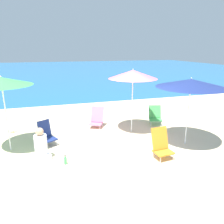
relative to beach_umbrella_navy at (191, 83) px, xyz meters
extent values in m
plane|color=beige|center=(-2.42, -0.14, -1.95)|extent=(60.00, 60.00, 0.00)
cube|color=#23669E|center=(-2.42, 26.25, -1.95)|extent=(60.00, 40.00, 0.01)
cylinder|color=white|center=(0.00, 0.00, -1.04)|extent=(0.04, 0.04, 1.83)
cone|color=navy|center=(0.00, 0.00, 0.00)|extent=(2.07, 2.07, 0.25)
sphere|color=white|center=(0.00, 0.00, 0.15)|extent=(0.04, 0.04, 0.04)
cylinder|color=white|center=(-5.28, 1.16, -0.97)|extent=(0.04, 0.04, 1.96)
cone|color=#47B756|center=(-5.28, 1.16, 0.12)|extent=(1.69, 1.69, 0.23)
sphere|color=white|center=(-5.28, 1.16, 0.25)|extent=(0.04, 0.04, 0.04)
cylinder|color=white|center=(-1.23, 1.51, -0.98)|extent=(0.04, 0.04, 1.94)
cone|color=pink|center=(-1.23, 1.51, 0.14)|extent=(1.69, 1.69, 0.29)
sphere|color=white|center=(-1.23, 1.51, 0.31)|extent=(0.04, 0.04, 0.04)
cylinder|color=silver|center=(-0.29, 1.84, -1.85)|extent=(0.02, 0.02, 0.20)
cylinder|color=silver|center=(0.10, 1.71, -1.85)|extent=(0.02, 0.02, 0.20)
cylinder|color=silver|center=(-0.18, 2.18, -1.85)|extent=(0.02, 0.02, 0.20)
cylinder|color=silver|center=(0.21, 2.06, -1.85)|extent=(0.02, 0.02, 0.20)
cube|color=#47B756|center=(-0.04, 1.95, -1.74)|extent=(0.59, 0.56, 0.04)
cube|color=#47B756|center=(0.03, 2.15, -1.47)|extent=(0.53, 0.35, 0.48)
cylinder|color=silver|center=(-2.66, 2.22, -1.88)|extent=(0.02, 0.02, 0.15)
cylinder|color=silver|center=(-2.30, 2.02, -1.88)|extent=(0.02, 0.02, 0.15)
cylinder|color=silver|center=(-2.49, 2.53, -1.88)|extent=(0.02, 0.02, 0.15)
cylinder|color=silver|center=(-2.13, 2.32, -1.88)|extent=(0.02, 0.02, 0.15)
cube|color=pink|center=(-2.39, 2.27, -1.79)|extent=(0.62, 0.60, 0.04)
cube|color=pink|center=(-2.29, 2.45, -1.47)|extent=(0.54, 0.45, 0.58)
cylinder|color=silver|center=(-1.36, -0.87, -1.86)|extent=(0.02, 0.02, 0.19)
cylinder|color=silver|center=(-0.94, -0.82, -1.86)|extent=(0.02, 0.02, 0.19)
cylinder|color=silver|center=(-1.40, -0.52, -1.86)|extent=(0.02, 0.02, 0.19)
cylinder|color=silver|center=(-0.98, -0.48, -1.86)|extent=(0.02, 0.02, 0.19)
cube|color=orange|center=(-1.17, -0.67, -1.75)|extent=(0.54, 0.46, 0.04)
cube|color=orange|center=(-1.20, -0.47, -1.42)|extent=(0.52, 0.26, 0.61)
cylinder|color=silver|center=(-4.23, 0.89, -1.85)|extent=(0.02, 0.02, 0.20)
cylinder|color=silver|center=(-3.92, 1.06, -1.85)|extent=(0.02, 0.02, 0.20)
cylinder|color=silver|center=(-4.41, 1.22, -1.85)|extent=(0.02, 0.02, 0.20)
cylinder|color=silver|center=(-4.10, 1.39, -1.85)|extent=(0.02, 0.02, 0.20)
cube|color=navy|center=(-4.16, 1.14, -1.73)|extent=(0.57, 0.59, 0.04)
cube|color=navy|center=(-4.27, 1.33, -1.44)|extent=(0.42, 0.31, 0.54)
cube|color=silver|center=(-4.38, 0.28, -1.87)|extent=(0.53, 0.56, 0.16)
cylinder|color=silver|center=(-4.38, 0.28, -1.52)|extent=(0.34, 0.34, 0.55)
sphere|color=tan|center=(-4.38, 0.28, -1.14)|extent=(0.21, 0.21, 0.21)
cylinder|color=#4CB266|center=(-3.78, -0.18, -1.86)|extent=(0.08, 0.08, 0.18)
cylinder|color=#4CB266|center=(-3.78, -0.18, -1.74)|extent=(0.04, 0.04, 0.06)
cylinder|color=black|center=(-3.78, -0.18, -1.70)|extent=(0.04, 0.04, 0.02)
cylinder|color=gold|center=(-5.44, 2.67, -1.92)|extent=(0.01, 0.01, 0.07)
cylinder|color=gold|center=(-5.39, 2.67, -1.92)|extent=(0.01, 0.01, 0.07)
ellipsoid|color=white|center=(-5.41, 2.67, -1.82)|extent=(0.26, 0.11, 0.13)
sphere|color=white|center=(-5.31, 2.67, -1.76)|extent=(0.07, 0.07, 0.07)
camera|label=1|loc=(-4.11, -5.46, 0.99)|focal=35.00mm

